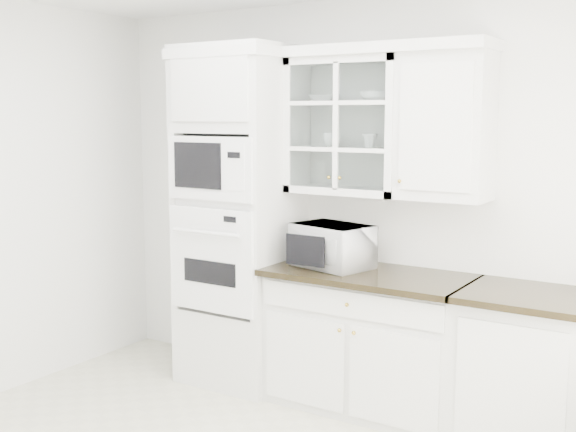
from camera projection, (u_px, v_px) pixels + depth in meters
The scene contains 12 objects.
room_shell at pixel (241, 142), 3.84m from camera, with size 4.00×3.50×2.70m.
oven_column at pixel (239, 217), 5.15m from camera, with size 0.76×0.68×2.40m.
base_cabinet_run at pixel (369, 340), 4.73m from camera, with size 1.32×0.67×0.92m.
extra_base_cabinet at pixel (524, 368), 4.19m from camera, with size 0.72×0.67×0.92m.
upper_cabinet_glass at pixel (348, 126), 4.78m from camera, with size 0.80×0.33×0.90m.
upper_cabinet_solid at pixel (445, 127), 4.42m from camera, with size 0.55×0.33×0.90m, color silver.
crown_molding at pixel (333, 52), 4.75m from camera, with size 2.14×0.38×0.07m, color white.
countertop_microwave at pixel (334, 245), 4.79m from camera, with size 0.49×0.41×0.29m, color white.
bowl_a at pixel (323, 98), 4.88m from camera, with size 0.19×0.19×0.05m, color white.
bowl_b at pixel (375, 96), 4.64m from camera, with size 0.20×0.20×0.06m, color white.
cup_a at pixel (332, 140), 4.84m from camera, with size 0.12×0.12×0.09m, color white.
cup_b at pixel (370, 141), 4.72m from camera, with size 0.10×0.10×0.09m, color white.
Camera 1 is at (2.29, -2.69, 1.92)m, focal length 45.00 mm.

